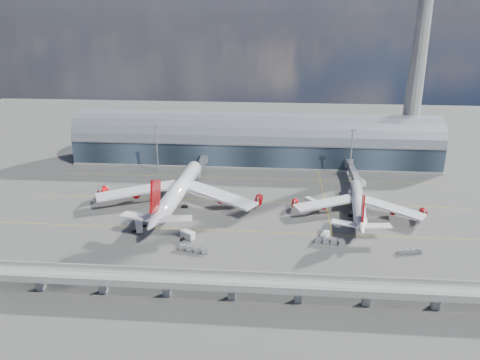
# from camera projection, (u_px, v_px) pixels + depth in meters

# --- Properties ---
(ground) EXTENTS (500.00, 500.00, 0.00)m
(ground) POSITION_uv_depth(u_px,v_px,m) (245.00, 220.00, 193.42)
(ground) COLOR #474744
(ground) RESTS_ON ground
(taxi_lines) EXTENTS (200.00, 80.12, 0.01)m
(taxi_lines) POSITION_uv_depth(u_px,v_px,m) (248.00, 200.00, 214.05)
(taxi_lines) COLOR gold
(taxi_lines) RESTS_ON ground
(terminal) EXTENTS (200.00, 30.00, 28.00)m
(terminal) POSITION_uv_depth(u_px,v_px,m) (255.00, 142.00, 262.22)
(terminal) COLOR #1D2630
(terminal) RESTS_ON ground
(control_tower) EXTENTS (19.00, 19.00, 103.00)m
(control_tower) POSITION_uv_depth(u_px,v_px,m) (417.00, 70.00, 246.28)
(control_tower) COLOR gray
(control_tower) RESTS_ON ground
(guideway) EXTENTS (220.00, 8.50, 7.20)m
(guideway) POSITION_uv_depth(u_px,v_px,m) (232.00, 283.00, 140.24)
(guideway) COLOR gray
(guideway) RESTS_ON ground
(floodlight_mast_left) EXTENTS (3.00, 0.70, 25.70)m
(floodlight_mast_left) POSITION_uv_depth(u_px,v_px,m) (157.00, 148.00, 243.76)
(floodlight_mast_left) COLOR gray
(floodlight_mast_left) RESTS_ON ground
(floodlight_mast_right) EXTENTS (3.00, 0.70, 25.70)m
(floodlight_mast_right) POSITION_uv_depth(u_px,v_px,m) (351.00, 153.00, 236.16)
(floodlight_mast_right) COLOR gray
(floodlight_mast_right) RESTS_ON ground
(airliner_left) EXTENTS (75.18, 78.99, 24.06)m
(airliner_left) POSITION_uv_depth(u_px,v_px,m) (177.00, 191.00, 205.05)
(airliner_left) COLOR white
(airliner_left) RESTS_ON ground
(airliner_right) EXTENTS (56.19, 58.76, 18.63)m
(airliner_right) POSITION_uv_depth(u_px,v_px,m) (358.00, 205.00, 196.50)
(airliner_right) COLOR white
(airliner_right) RESTS_ON ground
(jet_bridge_left) EXTENTS (4.40, 28.00, 7.25)m
(jet_bridge_left) POSITION_uv_depth(u_px,v_px,m) (201.00, 166.00, 243.22)
(jet_bridge_left) COLOR gray
(jet_bridge_left) RESTS_ON ground
(jet_bridge_right) EXTENTS (4.40, 32.00, 7.25)m
(jet_bridge_right) POSITION_uv_depth(u_px,v_px,m) (353.00, 171.00, 235.49)
(jet_bridge_right) COLOR gray
(jet_bridge_right) RESTS_ON ground
(service_truck_0) EXTENTS (4.97, 7.98, 3.14)m
(service_truck_0) POSITION_uv_depth(u_px,v_px,m) (139.00, 226.00, 184.71)
(service_truck_0) COLOR silver
(service_truck_0) RESTS_ON ground
(service_truck_1) EXTENTS (6.19, 5.29, 3.30)m
(service_truck_1) POSITION_uv_depth(u_px,v_px,m) (188.00, 235.00, 177.43)
(service_truck_1) COLOR silver
(service_truck_1) RESTS_ON ground
(service_truck_2) EXTENTS (8.71, 3.40, 3.08)m
(service_truck_2) POSITION_uv_depth(u_px,v_px,m) (231.00, 202.00, 206.82)
(service_truck_2) COLOR silver
(service_truck_2) RESTS_ON ground
(service_truck_3) EXTENTS (4.30, 5.91, 2.68)m
(service_truck_3) POSITION_uv_depth(u_px,v_px,m) (325.00, 236.00, 177.24)
(service_truck_3) COLOR silver
(service_truck_3) RESTS_ON ground
(service_truck_4) EXTENTS (2.72, 5.02, 2.83)m
(service_truck_4) POSITION_uv_depth(u_px,v_px,m) (363.00, 183.00, 229.66)
(service_truck_4) COLOR silver
(service_truck_4) RESTS_ON ground
(service_truck_5) EXTENTS (5.49, 6.00, 2.85)m
(service_truck_5) POSITION_uv_depth(u_px,v_px,m) (311.00, 202.00, 208.15)
(service_truck_5) COLOR silver
(service_truck_5) RESTS_ON ground
(cargo_train_0) EXTENTS (11.61, 4.49, 1.92)m
(cargo_train_0) POSITION_uv_depth(u_px,v_px,m) (194.00, 249.00, 168.60)
(cargo_train_0) COLOR gray
(cargo_train_0) RESTS_ON ground
(cargo_train_1) EXTENTS (9.24, 3.47, 1.53)m
(cargo_train_1) POSITION_uv_depth(u_px,v_px,m) (410.00, 251.00, 167.36)
(cargo_train_1) COLOR gray
(cargo_train_1) RESTS_ON ground
(cargo_train_2) EXTENTS (11.44, 3.52, 1.88)m
(cargo_train_2) POSITION_uv_depth(u_px,v_px,m) (329.00, 241.00, 174.14)
(cargo_train_2) COLOR gray
(cargo_train_2) RESTS_ON ground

